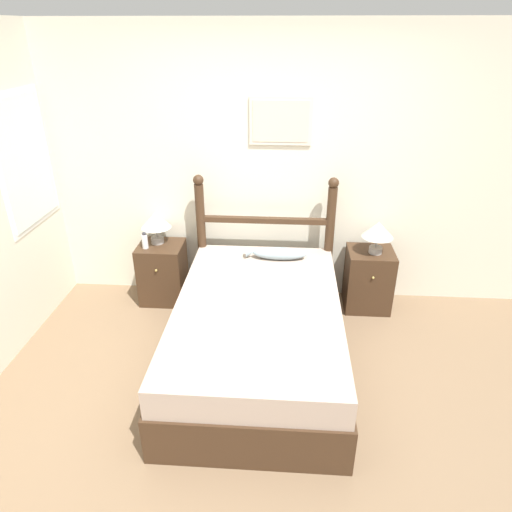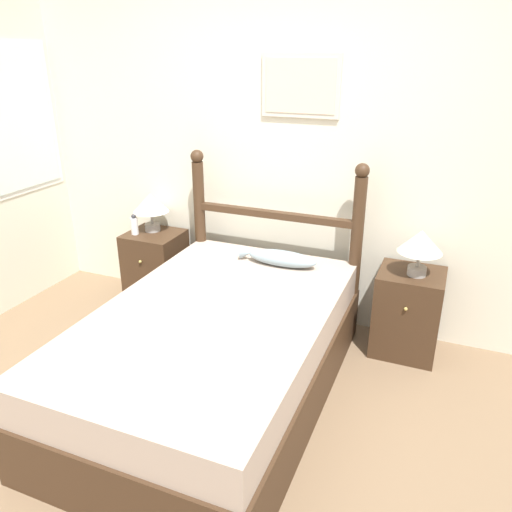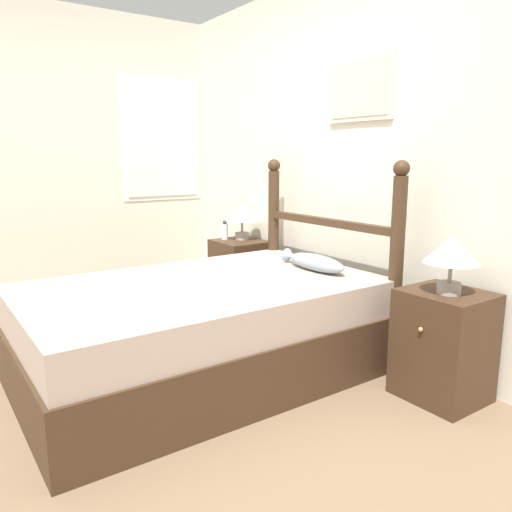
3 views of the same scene
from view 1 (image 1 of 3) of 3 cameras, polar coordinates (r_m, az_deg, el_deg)
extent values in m
plane|color=#7A6047|center=(3.45, 0.81, -18.97)|extent=(16.00, 16.00, 0.00)
cube|color=beige|center=(4.31, 2.25, 10.60)|extent=(6.40, 0.06, 2.55)
cube|color=beige|center=(4.16, 3.10, 16.48)|extent=(0.55, 0.02, 0.41)
cube|color=beige|center=(4.15, 3.10, 16.45)|extent=(0.49, 0.01, 0.35)
cube|color=white|center=(4.40, -26.91, 10.52)|extent=(0.01, 0.80, 1.14)
cube|color=silver|center=(4.40, -26.82, 10.52)|extent=(0.01, 0.72, 1.06)
cube|color=#3D2819|center=(3.74, 0.23, -11.00)|extent=(1.30, 2.06, 0.35)
cube|color=tan|center=(3.58, 0.24, -7.36)|extent=(1.26, 2.02, 0.22)
cylinder|color=#3D2819|center=(4.44, -6.77, 1.54)|extent=(0.09, 0.09, 1.19)
sphere|color=#3D2819|center=(4.21, -7.23, 9.40)|extent=(0.10, 0.10, 0.10)
cylinder|color=#3D2819|center=(4.39, 9.05, 1.07)|extent=(0.09, 0.09, 1.19)
sphere|color=#3D2819|center=(4.15, 9.68, 9.00)|extent=(0.10, 0.10, 0.10)
cube|color=#3D2819|center=(4.26, 1.12, 4.50)|extent=(1.22, 0.06, 0.05)
cube|color=#3D2819|center=(4.60, -11.56, -2.01)|extent=(0.43, 0.39, 0.60)
sphere|color=tan|center=(4.37, -12.38, -1.79)|extent=(0.02, 0.02, 0.02)
cube|color=#3D2819|center=(4.52, 13.84, -2.84)|extent=(0.43, 0.39, 0.60)
sphere|color=tan|center=(4.28, 14.43, -2.66)|extent=(0.02, 0.02, 0.02)
cylinder|color=gray|center=(4.51, -12.20, 1.98)|extent=(0.12, 0.12, 0.06)
cylinder|color=gray|center=(4.48, -12.30, 2.93)|extent=(0.02, 0.02, 0.10)
cone|color=beige|center=(4.43, -12.45, 4.39)|extent=(0.28, 0.28, 0.14)
cylinder|color=gray|center=(4.35, 14.71, 0.74)|extent=(0.12, 0.12, 0.06)
cylinder|color=gray|center=(4.32, 14.83, 1.72)|extent=(0.02, 0.02, 0.10)
cone|color=beige|center=(4.27, 15.02, 3.22)|extent=(0.28, 0.28, 0.14)
cylinder|color=white|center=(4.41, -13.72, 1.76)|extent=(0.06, 0.06, 0.13)
sphere|color=#333338|center=(4.38, -13.83, 2.74)|extent=(0.04, 0.04, 0.04)
ellipsoid|color=#8499A3|center=(4.15, 2.97, 0.32)|extent=(0.49, 0.15, 0.10)
cone|color=#8499A3|center=(4.16, -0.79, 0.44)|extent=(0.07, 0.09, 0.09)
camera|label=2|loc=(1.33, 52.11, -6.67)|focal=35.00mm
camera|label=3|loc=(3.04, 53.31, -7.56)|focal=35.00mm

